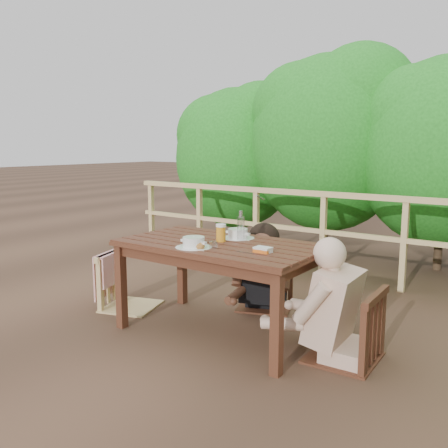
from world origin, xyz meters
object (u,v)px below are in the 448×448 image
Objects in this scene: soup_far at (238,234)px; diner_right at (351,262)px; soup_near at (194,243)px; butter_tub at (263,251)px; bread_roll at (198,245)px; chair_far at (266,257)px; bottle at (241,227)px; beer_glass at (221,234)px; woman at (267,241)px; chair_right at (346,292)px; chair_left at (130,257)px; table at (220,289)px; tumbler at (213,246)px.

diner_right is at bearing -6.79° from soup_far.
butter_tub is (0.52, 0.15, -0.02)m from soup_near.
soup_far is at bearing 87.76° from bread_roll.
chair_far is 3.76× the size of bottle.
bread_roll is at bearing -89.29° from beer_glass.
woman is at bearing 55.89° from diner_right.
bread_roll is (-1.05, -0.39, 0.05)m from diner_right.
chair_right is 0.65m from butter_tub.
beer_glass is at bearing -109.26° from chair_far.
chair_far is at bearing 70.03° from woman.
chair_left is 3.53× the size of soup_far.
soup_near is at bearing 68.12° from woman.
table is 1.64× the size of chair_left.
bread_roll is (-0.01, -0.27, 0.41)m from table.
chair_far is at bearing 90.71° from beer_glass.
soup_near is (-0.03, -1.02, 0.30)m from chair_far.
chair_right is at bearing 127.31° from woman.
diner_right reaches higher than chair_right.
chair_far is at bearing -124.06° from chair_right.
tumbler is at bearing 27.85° from bread_roll.
chair_right is at bearing -105.16° from chair_left.
chair_left reaches higher than soup_far.
table is 12.75× the size of butter_tub.
butter_tub reaches higher than table.
soup_far is at bearing 135.40° from bottle.
beer_glass reaches higher than soup_far.
butter_tub is at bearing 18.40° from bread_roll.
chair_far is 3.49× the size of soup_near.
table is 13.62× the size of bread_roll.
chair_left is 1.22m from bottle.
diner_right is 0.62m from butter_tub.
tumbler is 0.55× the size of butter_tub.
tumbler is (0.12, -0.98, 0.29)m from chair_far.
bottle is (0.11, 0.12, 0.05)m from beer_glass.
tumbler is at bearing -163.72° from butter_tub.
beer_glass is (0.01, -0.73, 0.33)m from chair_far.
tumbler is at bearing 76.74° from woman.
butter_tub is (-0.55, -0.23, 0.27)m from chair_right.
bottle reaches higher than bread_roll.
chair_left is 1.13m from soup_far.
woman is 4.85× the size of bottle.
soup_near is at bearing -97.66° from soup_far.
table is 0.62m from butter_tub.
beer_glass reaches higher than bread_roll.
soup_far is at bearing 73.49° from woman.
chair_left is at bearing 176.05° from butter_tub.
woman reaches higher than chair_right.
bottle is (0.12, -0.61, 0.38)m from chair_far.
diner_right is at bearing 19.37° from tumbler.
soup_near is at bearing -123.44° from chair_left.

